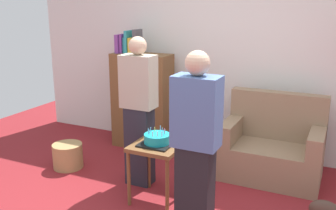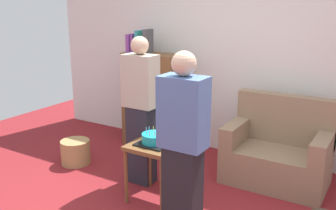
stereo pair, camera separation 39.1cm
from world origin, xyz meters
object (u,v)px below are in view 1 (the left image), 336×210
bookshelf (142,99)px  wicker_basket (68,156)px  couch (272,148)px  side_table (157,153)px  birthday_cake (157,140)px  handbag (324,210)px  person_blowing_candles (139,112)px  person_holding_cake (196,152)px

bookshelf → wicker_basket: bookshelf is taller
couch → side_table: size_ratio=1.81×
couch → side_table: (-0.94, -1.07, 0.17)m
couch → wicker_basket: couch is taller
wicker_basket → birthday_cake: bearing=-10.2°
side_table → birthday_cake: (-0.00, -0.00, 0.14)m
birthday_cake → handbag: 1.70m
bookshelf → person_blowing_candles: size_ratio=0.99×
side_table → wicker_basket: size_ratio=1.69×
person_blowing_candles → birthday_cake: bearing=-41.6°
bookshelf → birthday_cake: 1.55m
person_blowing_candles → wicker_basket: bearing=176.8°
wicker_basket → person_blowing_candles: bearing=1.3°
side_table → person_holding_cake: (0.61, -0.53, 0.32)m
person_blowing_candles → handbag: 2.06m
handbag → person_blowing_candles: bearing=-178.2°
person_holding_cake → wicker_basket: person_holding_cake is taller
couch → person_holding_cake: bearing=-101.6°
side_table → person_blowing_candles: (-0.35, 0.27, 0.32)m
birthday_cake → person_holding_cake: 0.83m
wicker_basket → handbag: (2.93, 0.08, -0.05)m
bookshelf → birthday_cake: (0.88, -1.27, -0.02)m
birthday_cake → side_table: bearing=2.5°
person_holding_cake → wicker_basket: 2.22m
wicker_basket → handbag: size_ratio=1.29×
person_holding_cake → bookshelf: bearing=-32.3°
bookshelf → handbag: (2.45, -0.94, -0.58)m
couch → wicker_basket: (-2.29, -0.83, -0.19)m
side_table → handbag: 1.66m
bookshelf → person_holding_cake: 2.34m
couch → birthday_cake: bearing=-131.3°
couch → person_blowing_candles: (-1.29, -0.80, 0.49)m
couch → handbag: size_ratio=3.93×
birthday_cake → person_holding_cake: (0.61, -0.53, 0.17)m
birthday_cake → person_blowing_candles: person_blowing_candles is taller
wicker_basket → handbag: 2.93m
bookshelf → person_holding_cake: person_holding_cake is taller
person_blowing_candles → person_holding_cake: 1.25m
couch → side_table: 1.43m
couch → wicker_basket: 2.44m
bookshelf → birthday_cake: size_ratio=5.06×
birthday_cake → person_holding_cake: size_ratio=0.20×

